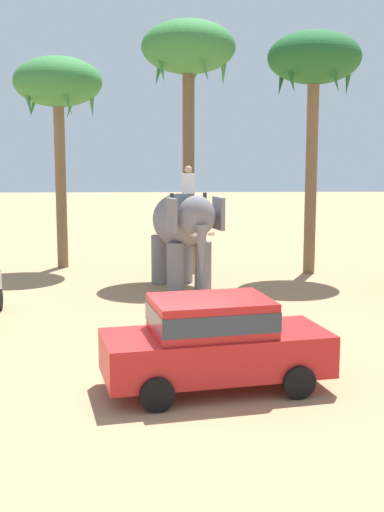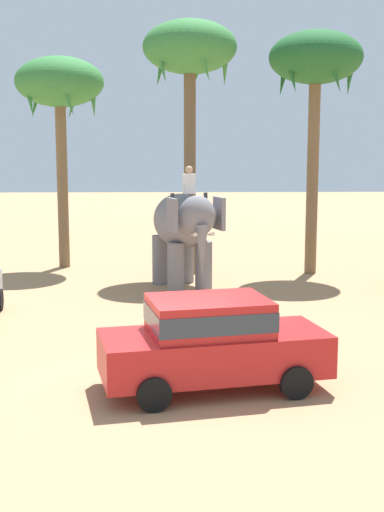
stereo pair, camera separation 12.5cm
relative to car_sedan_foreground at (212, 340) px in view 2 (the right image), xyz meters
The scene contains 6 objects.
ground_plane 1.26m from the car_sedan_foreground, behind, with size 120.00×120.00×0.00m, color tan.
car_sedan_foreground is the anchor object (origin of this frame).
elephant_with_mahout 9.15m from the car_sedan_foreground, 92.40° to the left, with size 2.47×4.02×3.88m.
palm_tree_behind_elephant 15.41m from the car_sedan_foreground, 109.50° to the left, with size 3.20×3.20×7.69m.
palm_tree_left_of_road 14.13m from the car_sedan_foreground, 70.67° to the left, with size 3.20×3.20×8.38m.
palm_tree_far_back 13.61m from the car_sedan_foreground, 90.53° to the left, with size 3.20×3.20×8.70m.
Camera 2 is at (0.15, -12.17, 4.34)m, focal length 48.24 mm.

